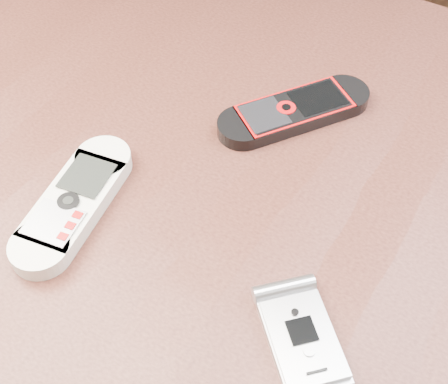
{
  "coord_description": "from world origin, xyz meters",
  "views": [
    {
      "loc": [
        0.19,
        -0.31,
        1.2
      ],
      "look_at": [
        0.01,
        0.0,
        0.76
      ],
      "focal_mm": 50.0,
      "sensor_mm": 36.0,
      "label": 1
    }
  ],
  "objects_px": {
    "nokia_white": "(74,202)",
    "motorola_razr": "(302,338)",
    "table": "(220,259)",
    "nokia_black_red": "(295,111)"
  },
  "relations": [
    {
      "from": "nokia_black_red",
      "to": "motorola_razr",
      "type": "bearing_deg",
      "value": -26.62
    },
    {
      "from": "table",
      "to": "nokia_white",
      "type": "height_order",
      "value": "nokia_white"
    },
    {
      "from": "nokia_white",
      "to": "nokia_black_red",
      "type": "relative_size",
      "value": 0.96
    },
    {
      "from": "table",
      "to": "nokia_white",
      "type": "xyz_separation_m",
      "value": [
        -0.11,
        -0.08,
        0.11
      ]
    },
    {
      "from": "motorola_razr",
      "to": "nokia_black_red",
      "type": "bearing_deg",
      "value": 72.67
    },
    {
      "from": "nokia_white",
      "to": "motorola_razr",
      "type": "distance_m",
      "value": 0.24
    },
    {
      "from": "table",
      "to": "motorola_razr",
      "type": "relative_size",
      "value": 12.11
    },
    {
      "from": "nokia_white",
      "to": "motorola_razr",
      "type": "bearing_deg",
      "value": -11.98
    },
    {
      "from": "table",
      "to": "motorola_razr",
      "type": "xyz_separation_m",
      "value": [
        0.13,
        -0.09,
        0.11
      ]
    },
    {
      "from": "nokia_black_red",
      "to": "motorola_razr",
      "type": "relative_size",
      "value": 1.7
    }
  ]
}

